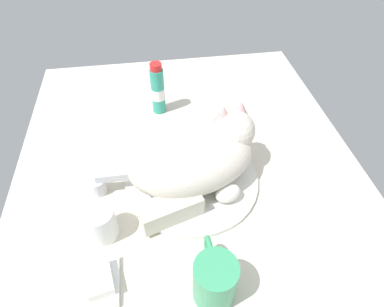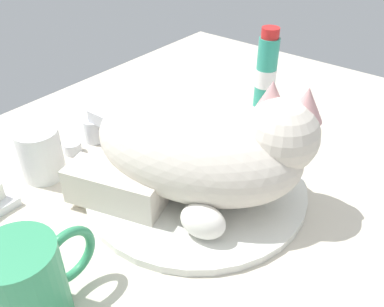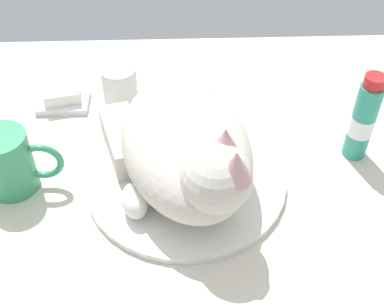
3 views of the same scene
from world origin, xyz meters
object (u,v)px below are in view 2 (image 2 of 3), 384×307
(toothpaste_bottle, at_px, (266,72))
(rinse_cup, at_px, (40,154))
(cat, at_px, (204,146))
(faucet, at_px, (100,129))
(coffee_mug, at_px, (28,284))

(toothpaste_bottle, bearing_deg, rinse_cup, 159.56)
(cat, relative_size, toothpaste_bottle, 2.07)
(faucet, relative_size, rinse_cup, 1.63)
(faucet, relative_size, coffee_mug, 1.03)
(faucet, height_order, toothpaste_bottle, toothpaste_bottle)
(faucet, distance_m, toothpaste_bottle, 0.31)
(cat, bearing_deg, rinse_cup, 118.13)
(cat, xyz_separation_m, coffee_mug, (-0.26, 0.01, -0.03))
(cat, height_order, coffee_mug, cat)
(rinse_cup, bearing_deg, cat, -61.87)
(cat, height_order, toothpaste_bottle, cat)
(faucet, bearing_deg, cat, -89.82)
(cat, bearing_deg, faucet, 90.18)
(faucet, height_order, cat, cat)
(cat, distance_m, coffee_mug, 0.26)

